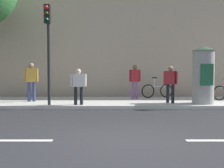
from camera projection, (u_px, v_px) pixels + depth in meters
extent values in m
plane|color=#232326|center=(118.00, 141.00, 6.21)|extent=(80.00, 80.00, 0.00)
cube|color=#B2ADA3|center=(114.00, 102.00, 13.20)|extent=(36.00, 4.00, 0.15)
cube|color=silver|center=(11.00, 141.00, 6.20)|extent=(1.80, 0.16, 0.01)
cube|color=tan|center=(113.00, 28.00, 18.00)|extent=(36.00, 5.00, 8.75)
cylinder|color=black|center=(47.00, 65.00, 11.46)|extent=(0.12, 0.12, 3.35)
cube|color=black|center=(46.00, 14.00, 11.18)|extent=(0.24, 0.24, 0.75)
sphere|color=red|center=(45.00, 7.00, 11.04)|extent=(0.16, 0.16, 0.16)
sphere|color=#3C2906|center=(45.00, 13.00, 11.05)|extent=(0.16, 0.16, 0.16)
sphere|color=#07330F|center=(45.00, 19.00, 11.07)|extent=(0.16, 0.16, 0.16)
cylinder|color=gray|center=(202.00, 77.00, 12.01)|extent=(0.91, 0.91, 2.30)
cone|color=#334C33|center=(202.00, 48.00, 11.95)|extent=(1.01, 1.01, 0.20)
cube|color=#1E5938|center=(205.00, 75.00, 11.53)|extent=(0.55, 0.02, 0.90)
cylinder|color=navy|center=(33.00, 92.00, 12.87)|extent=(0.14, 0.14, 0.90)
cylinder|color=navy|center=(27.00, 92.00, 12.81)|extent=(0.14, 0.14, 0.90)
cube|color=#B78C33|center=(30.00, 75.00, 12.80)|extent=(0.50, 0.35, 0.64)
cylinder|color=#B78C33|center=(36.00, 75.00, 12.88)|extent=(0.09, 0.09, 0.61)
cylinder|color=#B78C33|center=(24.00, 75.00, 12.73)|extent=(0.09, 0.09, 0.61)
sphere|color=#8C664C|center=(30.00, 65.00, 12.78)|extent=(0.24, 0.24, 0.24)
cylinder|color=black|center=(171.00, 94.00, 12.17)|extent=(0.14, 0.14, 0.83)
cylinder|color=black|center=(166.00, 93.00, 12.30)|extent=(0.14, 0.14, 0.83)
cube|color=maroon|center=(169.00, 78.00, 12.21)|extent=(0.52, 0.46, 0.59)
cylinder|color=maroon|center=(175.00, 78.00, 12.05)|extent=(0.09, 0.09, 0.56)
cylinder|color=maroon|center=(163.00, 78.00, 12.36)|extent=(0.09, 0.09, 0.56)
sphere|color=#8C664C|center=(169.00, 68.00, 12.19)|extent=(0.22, 0.22, 0.22)
cylinder|color=#724C84|center=(135.00, 90.00, 14.06)|extent=(0.14, 0.14, 0.87)
cylinder|color=#724C84|center=(132.00, 90.00, 14.04)|extent=(0.14, 0.14, 0.87)
cube|color=maroon|center=(134.00, 76.00, 14.02)|extent=(0.42, 0.28, 0.62)
cylinder|color=maroon|center=(138.00, 76.00, 14.04)|extent=(0.09, 0.09, 0.59)
cylinder|color=maroon|center=(129.00, 76.00, 13.99)|extent=(0.09, 0.09, 0.59)
sphere|color=brown|center=(134.00, 67.00, 14.00)|extent=(0.24, 0.24, 0.24)
cylinder|color=black|center=(74.00, 96.00, 11.56)|extent=(0.14, 0.14, 0.76)
cylinder|color=black|center=(80.00, 96.00, 11.59)|extent=(0.14, 0.14, 0.76)
cube|color=silver|center=(77.00, 80.00, 11.55)|extent=(0.52, 0.31, 0.54)
cylinder|color=silver|center=(70.00, 80.00, 11.50)|extent=(0.09, 0.09, 0.51)
cylinder|color=silver|center=(84.00, 80.00, 11.59)|extent=(0.09, 0.09, 0.51)
sphere|color=beige|center=(77.00, 71.00, 11.53)|extent=(0.21, 0.21, 0.21)
torus|color=black|center=(218.00, 93.00, 13.29)|extent=(0.71, 0.23, 0.72)
torus|color=black|center=(147.00, 91.00, 14.49)|extent=(0.71, 0.25, 0.72)
torus|color=black|center=(165.00, 91.00, 14.77)|extent=(0.71, 0.25, 0.72)
cylinder|color=silver|center=(156.00, 86.00, 14.62)|extent=(0.92, 0.29, 0.04)
cylinder|color=silver|center=(153.00, 82.00, 14.57)|extent=(0.04, 0.04, 0.45)
cylinder|color=silver|center=(163.00, 82.00, 14.72)|extent=(0.04, 0.04, 0.50)
cube|color=black|center=(153.00, 78.00, 14.55)|extent=(0.26, 0.16, 0.06)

